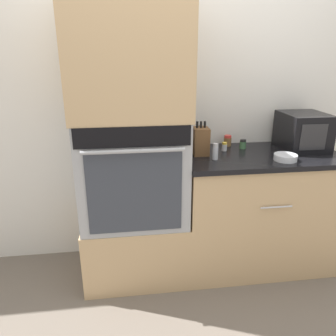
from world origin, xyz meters
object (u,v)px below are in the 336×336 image
(microwave, at_px, (303,131))
(bowl, at_px, (285,157))
(wall_oven, at_px, (133,169))
(condiment_jar_near, at_px, (228,141))
(condiment_jar_back, at_px, (224,147))
(condiment_jar_far, at_px, (215,152))
(condiment_jar_mid, at_px, (243,144))
(knife_block, at_px, (200,141))

(microwave, distance_m, bowl, 0.37)
(wall_oven, height_order, condiment_jar_near, wall_oven)
(microwave, distance_m, condiment_jar_back, 0.60)
(wall_oven, bearing_deg, condiment_jar_near, 17.44)
(bowl, relative_size, condiment_jar_far, 1.39)
(condiment_jar_mid, bearing_deg, bowl, -59.33)
(bowl, bearing_deg, condiment_jar_near, 124.65)
(knife_block, bearing_deg, condiment_jar_back, 16.82)
(microwave, bearing_deg, wall_oven, -176.48)
(knife_block, bearing_deg, condiment_jar_mid, 15.72)
(knife_block, distance_m, condiment_jar_back, 0.22)
(wall_oven, xyz_separation_m, condiment_jar_back, (0.68, 0.11, 0.10))
(knife_block, xyz_separation_m, condiment_jar_far, (0.07, -0.13, -0.04))
(wall_oven, bearing_deg, condiment_jar_far, -8.75)
(microwave, xyz_separation_m, condiment_jar_far, (-0.71, -0.16, -0.08))
(condiment_jar_back, bearing_deg, condiment_jar_mid, 14.31)
(bowl, xyz_separation_m, condiment_jar_mid, (-0.19, 0.32, 0.01))
(condiment_jar_back, bearing_deg, wall_oven, -171.15)
(condiment_jar_back, bearing_deg, condiment_jar_far, -122.56)
(knife_block, xyz_separation_m, bowl, (0.54, -0.22, -0.08))
(condiment_jar_near, relative_size, condiment_jar_back, 1.30)
(condiment_jar_mid, distance_m, condiment_jar_far, 0.36)
(microwave, relative_size, knife_block, 1.49)
(microwave, height_order, condiment_jar_mid, microwave)
(knife_block, bearing_deg, wall_oven, -174.51)
(microwave, distance_m, condiment_jar_far, 0.74)
(bowl, height_order, condiment_jar_back, condiment_jar_back)
(knife_block, relative_size, condiment_jar_back, 3.72)
(microwave, height_order, bowl, microwave)
(condiment_jar_mid, xyz_separation_m, condiment_jar_far, (-0.28, -0.23, 0.02))
(condiment_jar_mid, xyz_separation_m, condiment_jar_back, (-0.16, -0.04, -0.00))
(bowl, xyz_separation_m, condiment_jar_far, (-0.47, 0.08, 0.03))
(condiment_jar_mid, distance_m, condiment_jar_back, 0.16)
(microwave, distance_m, condiment_jar_mid, 0.45)
(wall_oven, distance_m, bowl, 1.05)
(microwave, xyz_separation_m, condiment_jar_near, (-0.53, 0.16, -0.10))
(condiment_jar_near, bearing_deg, condiment_jar_far, -120.31)
(condiment_jar_near, bearing_deg, knife_block, -144.31)
(wall_oven, relative_size, condiment_jar_far, 6.49)
(wall_oven, height_order, condiment_jar_back, wall_oven)
(knife_block, relative_size, bowl, 1.54)
(knife_block, height_order, condiment_jar_mid, knife_block)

